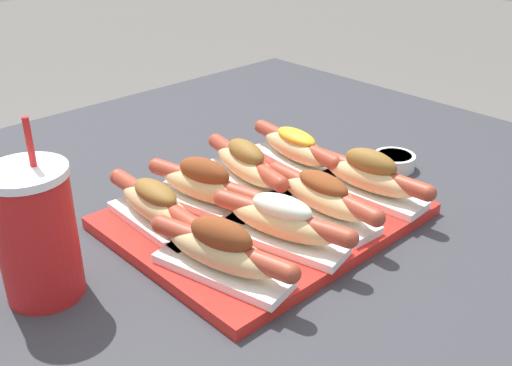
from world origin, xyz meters
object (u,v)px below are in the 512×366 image
object	(u,v)px
hot_dog_6	(246,165)
drink_cup	(36,233)
hot_dog_1	(282,222)
hot_dog_0	(222,251)
hot_dog_4	(154,205)
hot_dog_5	(205,186)
hot_dog_2	(322,197)
serving_tray	(265,216)
hot_dog_7	(296,148)
hot_dog_3	(370,176)
sauce_bowl	(394,161)

from	to	relation	value
hot_dog_6	drink_cup	world-z (taller)	drink_cup
hot_dog_1	hot_dog_6	size ratio (longest dim) A/B	0.99
hot_dog_0	hot_dog_6	bearing A→B (deg)	40.62
hot_dog_4	hot_dog_5	bearing A→B (deg)	-3.73
hot_dog_2	hot_dog_4	distance (m)	0.25
serving_tray	drink_cup	distance (m)	0.34
hot_dog_5	hot_dog_7	size ratio (longest dim) A/B	0.99
hot_dog_0	hot_dog_2	xyz separation A→B (m)	(0.21, 0.01, -0.00)
hot_dog_4	hot_dog_7	bearing A→B (deg)	0.28
serving_tray	drink_cup	world-z (taller)	drink_cup
drink_cup	serving_tray	bearing A→B (deg)	-10.72
hot_dog_3	hot_dog_6	size ratio (longest dim) A/B	1.01
hot_dog_2	hot_dog_6	world-z (taller)	hot_dog_6
hot_dog_0	drink_cup	size ratio (longest dim) A/B	0.95
hot_dog_3	hot_dog_7	bearing A→B (deg)	89.58
hot_dog_1	hot_dog_5	distance (m)	0.16
hot_dog_5	hot_dog_3	bearing A→B (deg)	-36.17
hot_dog_0	serving_tray	bearing A→B (deg)	27.60
hot_dog_2	sauce_bowl	bearing A→B (deg)	10.08
hot_dog_6	hot_dog_1	bearing A→B (deg)	-117.69
hot_dog_1	drink_cup	bearing A→B (deg)	152.94
hot_dog_2	hot_dog_3	world-z (taller)	hot_dog_3
hot_dog_0	hot_dog_1	bearing A→B (deg)	0.21
hot_dog_3	hot_dog_4	world-z (taller)	hot_dog_3
hot_dog_6	hot_dog_3	bearing A→B (deg)	-56.31
hot_dog_0	drink_cup	xyz separation A→B (m)	(-0.17, 0.14, 0.03)
hot_dog_3	hot_dog_4	size ratio (longest dim) A/B	1.00
hot_dog_4	hot_dog_6	bearing A→B (deg)	2.54
hot_dog_2	hot_dog_5	distance (m)	0.18
hot_dog_2	hot_dog_1	bearing A→B (deg)	-173.91
sauce_bowl	hot_dog_3	bearing A→B (deg)	-160.39
sauce_bowl	drink_cup	size ratio (longest dim) A/B	0.32
hot_dog_2	hot_dog_4	xyz separation A→B (m)	(-0.20, 0.15, 0.00)
hot_dog_1	hot_dog_2	size ratio (longest dim) A/B	0.98
hot_dog_6	sauce_bowl	xyz separation A→B (m)	(0.26, -0.11, -0.04)
hot_dog_2	hot_dog_3	xyz separation A→B (m)	(0.10, -0.01, 0.00)
hot_dog_4	drink_cup	size ratio (longest dim) A/B	0.97
hot_dog_2	hot_dog_6	distance (m)	0.16
hot_dog_1	hot_dog_7	bearing A→B (deg)	38.85
hot_dog_0	hot_dog_6	distance (m)	0.26
serving_tray	hot_dog_1	distance (m)	0.10
hot_dog_3	hot_dog_5	distance (m)	0.26
hot_dog_1	drink_cup	size ratio (longest dim) A/B	0.95
hot_dog_6	drink_cup	size ratio (longest dim) A/B	0.96
hot_dog_1	sauce_bowl	bearing A→B (deg)	8.99
hot_dog_0	hot_dog_6	world-z (taller)	hot_dog_0
hot_dog_1	hot_dog_7	world-z (taller)	hot_dog_1
serving_tray	hot_dog_6	bearing A→B (deg)	64.70
hot_dog_5	hot_dog_4	bearing A→B (deg)	176.27
hot_dog_1	hot_dog_3	world-z (taller)	hot_dog_3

